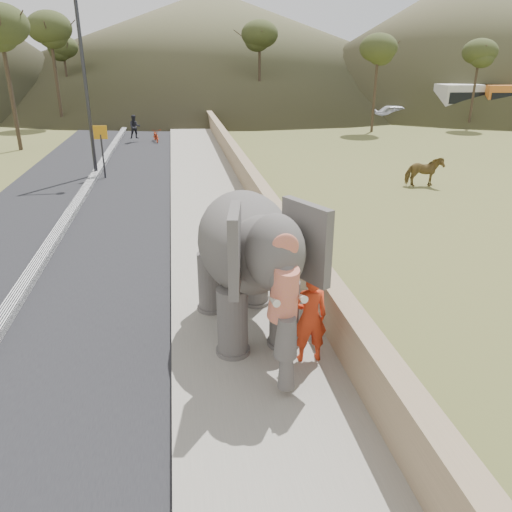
{
  "coord_description": "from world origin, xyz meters",
  "views": [
    {
      "loc": [
        -1.2,
        -8.12,
        5.25
      ],
      "look_at": [
        0.2,
        0.64,
        1.7
      ],
      "focal_mm": 35.0,
      "sensor_mm": 36.0,
      "label": 1
    }
  ],
  "objects_px": {
    "motorcyclist": "(146,132)",
    "elephant_and_man": "(246,260)",
    "lamppost": "(91,66)",
    "cow": "(424,172)"
  },
  "relations": [
    {
      "from": "motorcyclist",
      "to": "elephant_and_man",
      "type": "bearing_deg",
      "value": -83.11
    },
    {
      "from": "elephant_and_man",
      "to": "motorcyclist",
      "type": "bearing_deg",
      "value": 96.89
    },
    {
      "from": "lamppost",
      "to": "motorcyclist",
      "type": "height_order",
      "value": "lamppost"
    },
    {
      "from": "lamppost",
      "to": "motorcyclist",
      "type": "relative_size",
      "value": 3.74
    },
    {
      "from": "elephant_and_man",
      "to": "cow",
      "type": "bearing_deg",
      "value": 49.85
    },
    {
      "from": "lamppost",
      "to": "cow",
      "type": "bearing_deg",
      "value": -17.81
    },
    {
      "from": "elephant_and_man",
      "to": "motorcyclist",
      "type": "height_order",
      "value": "elephant_and_man"
    },
    {
      "from": "cow",
      "to": "motorcyclist",
      "type": "height_order",
      "value": "motorcyclist"
    },
    {
      "from": "lamppost",
      "to": "cow",
      "type": "relative_size",
      "value": 5.24
    },
    {
      "from": "lamppost",
      "to": "motorcyclist",
      "type": "xyz_separation_m",
      "value": [
        1.65,
        9.76,
        -4.18
      ]
    }
  ]
}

